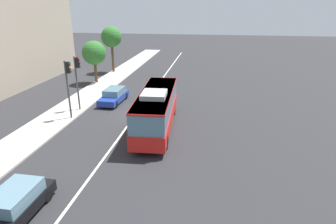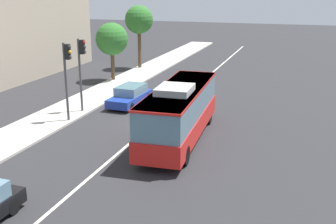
{
  "view_description": "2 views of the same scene",
  "coord_description": "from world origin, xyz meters",
  "views": [
    {
      "loc": [
        -24.08,
        -6.77,
        9.46
      ],
      "look_at": [
        -3.22,
        -3.49,
        1.58
      ],
      "focal_mm": 30.44,
      "sensor_mm": 36.0,
      "label": 1
    },
    {
      "loc": [
        -24.8,
        -9.06,
        8.54
      ],
      "look_at": [
        -4.59,
        -2.34,
        2.12
      ],
      "focal_mm": 44.49,
      "sensor_mm": 36.0,
      "label": 2
    }
  ],
  "objects": [
    {
      "name": "ground_plane",
      "position": [
        0.0,
        0.0,
        0.0
      ],
      "size": [
        160.0,
        160.0,
        0.0
      ],
      "primitive_type": "plane",
      "color": "#28282B"
    },
    {
      "name": "sidewalk_kerb",
      "position": [
        0.0,
        6.76,
        0.07
      ],
      "size": [
        80.0,
        3.44,
        0.14
      ],
      "primitive_type": "cube",
      "color": "#B2ADA3",
      "rests_on": "ground_plane"
    },
    {
      "name": "lane_centre_line",
      "position": [
        0.0,
        0.0,
        0.01
      ],
      "size": [
        76.0,
        0.16,
        0.01
      ],
      "primitive_type": "cube",
      "color": "silver",
      "rests_on": "ground_plane"
    },
    {
      "name": "transit_bus",
      "position": [
        -3.03,
        -2.53,
        1.81
      ],
      "size": [
        10.12,
        3.05,
        3.46
      ],
      "rotation": [
        0.0,
        0.0,
        0.06
      ],
      "color": "red",
      "rests_on": "ground_plane"
    },
    {
      "name": "sedan_blue",
      "position": [
        2.99,
        3.19,
        0.72
      ],
      "size": [
        4.57,
        1.97,
        1.46
      ],
      "rotation": [
        0.0,
        0.0,
        3.1
      ],
      "color": "#1E3899",
      "rests_on": "ground_plane"
    },
    {
      "name": "sedan_black",
      "position": [
        -14.41,
        2.07,
        0.72
      ],
      "size": [
        4.53,
        1.87,
        1.46
      ],
      "rotation": [
        0.0,
        0.0,
        3.13
      ],
      "color": "black",
      "rests_on": "ground_plane"
    },
    {
      "name": "traffic_light_near_corner",
      "position": [
        -2.13,
        5.24,
        3.56
      ],
      "size": [
        0.33,
        0.62,
        5.2
      ],
      "rotation": [
        0.0,
        0.0,
        -1.6
      ],
      "color": "#47474C",
      "rests_on": "ground_plane"
    },
    {
      "name": "traffic_light_mid_block",
      "position": [
        0.08,
        5.47,
        3.56
      ],
      "size": [
        0.35,
        0.62,
        5.2
      ],
      "rotation": [
        0.0,
        0.0,
        -1.47
      ],
      "color": "#47474C",
      "rests_on": "ground_plane"
    },
    {
      "name": "street_tree_kerbside_left",
      "position": [
        10.2,
        8.05,
        3.9
      ],
      "size": [
        2.99,
        2.99,
        5.43
      ],
      "color": "#4C3823",
      "rests_on": "ground_plane"
    },
    {
      "name": "street_tree_kerbside_right",
      "position": [
        16.79,
        8.02,
        5.17
      ],
      "size": [
        2.99,
        2.99,
        6.73
      ],
      "color": "#4C3823",
      "rests_on": "ground_plane"
    }
  ]
}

